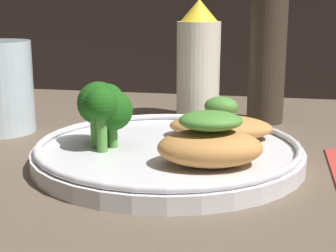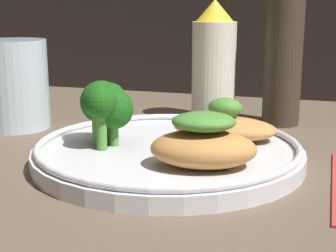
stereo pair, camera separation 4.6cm
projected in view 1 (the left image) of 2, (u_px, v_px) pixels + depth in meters
ground_plane at (168, 168)px, 46.85cm from camera, size 180.00×180.00×1.00cm
plate at (168, 152)px, 46.50cm from camera, size 24.37×24.37×2.00cm
grilled_meat_front at (210, 143)px, 40.91cm from camera, size 9.52×7.50×4.44cm
grilled_meat_middle at (221, 125)px, 49.48cm from camera, size 10.01×5.81×4.03cm
broccoli_bunch at (103, 106)px, 45.93cm from camera, size 5.38×5.74×5.80cm
sauce_bottle at (196, 63)px, 62.71cm from camera, size 5.32×5.32×14.55cm
pepper_grinder at (267, 56)px, 60.81cm from camera, size 4.35×4.35×17.44cm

